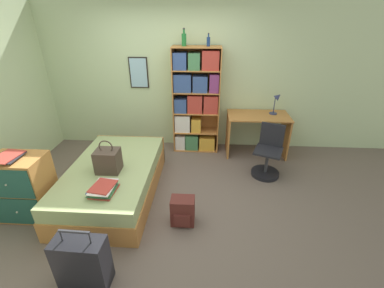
# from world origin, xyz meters

# --- Properties ---
(ground_plane) EXTENTS (14.00, 14.00, 0.00)m
(ground_plane) POSITION_xyz_m (0.00, 0.00, 0.00)
(ground_plane) COLOR #66564C
(wall_back) EXTENTS (10.00, 0.09, 2.60)m
(wall_back) POSITION_xyz_m (-0.00, 1.72, 1.30)
(wall_back) COLOR beige
(wall_back) RESTS_ON ground_plane
(bed) EXTENTS (1.15, 1.92, 0.48)m
(bed) POSITION_xyz_m (-0.67, 0.02, 0.24)
(bed) COLOR #B77538
(bed) RESTS_ON ground_plane
(handbag) EXTENTS (0.30, 0.25, 0.45)m
(handbag) POSITION_xyz_m (-0.65, -0.13, 0.64)
(handbag) COLOR #47382D
(handbag) RESTS_ON bed
(book_stack_on_bed) EXTENTS (0.31, 0.37, 0.10)m
(book_stack_on_bed) POSITION_xyz_m (-0.56, -0.58, 0.53)
(book_stack_on_bed) COLOR #B2382D
(book_stack_on_bed) RESTS_ON bed
(suitcase) EXTENTS (0.49, 0.24, 0.68)m
(suitcase) POSITION_xyz_m (-0.49, -1.38, 0.27)
(suitcase) COLOR black
(suitcase) RESTS_ON ground_plane
(dresser) EXTENTS (0.62, 0.47, 0.84)m
(dresser) POSITION_xyz_m (-1.62, -0.48, 0.42)
(dresser) COLOR #B77538
(dresser) RESTS_ON ground_plane
(magazine_pile_on_dresser) EXTENTS (0.30, 0.36, 0.04)m
(magazine_pile_on_dresser) POSITION_xyz_m (-1.68, -0.51, 0.86)
(magazine_pile_on_dresser) COLOR #99894C
(magazine_pile_on_dresser) RESTS_ON dresser
(bookcase) EXTENTS (0.83, 0.35, 1.88)m
(bookcase) POSITION_xyz_m (0.42, 1.49, 0.95)
(bookcase) COLOR #B77538
(bookcase) RESTS_ON ground_plane
(bottle_green) EXTENTS (0.08, 0.08, 0.27)m
(bottle_green) POSITION_xyz_m (0.23, 1.48, 1.99)
(bottle_green) COLOR #1E6B2D
(bottle_green) RESTS_ON bookcase
(bottle_brown) EXTENTS (0.06, 0.06, 0.20)m
(bottle_brown) POSITION_xyz_m (0.63, 1.50, 1.96)
(bottle_brown) COLOR navy
(bottle_brown) RESTS_ON bookcase
(desk) EXTENTS (1.07, 0.60, 0.76)m
(desk) POSITION_xyz_m (1.55, 1.37, 0.52)
(desk) COLOR #B77538
(desk) RESTS_ON ground_plane
(desk_lamp) EXTENTS (0.18, 0.14, 0.40)m
(desk_lamp) POSITION_xyz_m (1.85, 1.45, 1.02)
(desk_lamp) COLOR navy
(desk_lamp) RESTS_ON desk
(desk_chair) EXTENTS (0.53, 0.53, 0.83)m
(desk_chair) POSITION_xyz_m (1.63, 0.67, 0.27)
(desk_chair) COLOR black
(desk_chair) RESTS_ON ground_plane
(backpack) EXTENTS (0.29, 0.23, 0.37)m
(backpack) POSITION_xyz_m (0.37, -0.53, 0.18)
(backpack) COLOR #56231E
(backpack) RESTS_ON ground_plane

